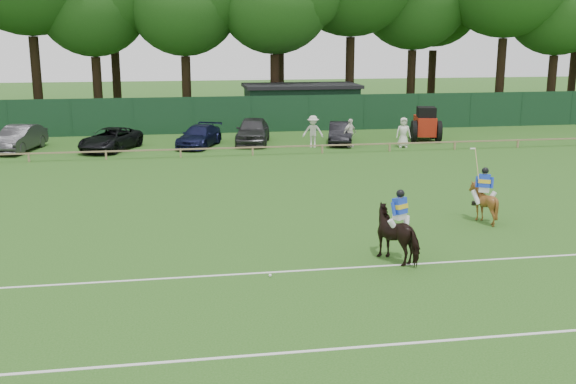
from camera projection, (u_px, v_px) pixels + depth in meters
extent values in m
plane|color=#1E4C14|center=(288.00, 260.00, 20.39)|extent=(160.00, 160.00, 0.00)
imported|color=black|center=(399.00, 234.00, 20.22)|extent=(1.73, 2.10, 1.62)
imported|color=brown|center=(483.00, 203.00, 24.38)|extent=(1.61, 1.67, 1.41)
imported|color=#313133|center=(19.00, 138.00, 39.01)|extent=(2.54, 4.76, 1.49)
imported|color=black|center=(111.00, 139.00, 39.31)|extent=(3.89, 5.13, 1.29)
imported|color=#101334|center=(199.00, 136.00, 40.58)|extent=(3.31, 4.74, 1.28)
imported|color=#303032|center=(253.00, 131.00, 41.65)|extent=(2.80, 5.05, 1.62)
imported|color=black|center=(341.00, 133.00, 41.69)|extent=(2.40, 4.25, 1.33)
imported|color=beige|center=(313.00, 132.00, 40.28)|extent=(1.37, 0.99, 1.91)
imported|color=white|center=(350.00, 133.00, 40.42)|extent=(1.07, 0.87, 1.70)
imported|color=silver|center=(403.00, 132.00, 40.29)|extent=(0.94, 0.68, 1.80)
cube|color=silver|center=(400.00, 216.00, 20.09)|extent=(0.44, 0.41, 0.18)
cube|color=blue|center=(400.00, 206.00, 20.02)|extent=(0.50, 0.47, 0.51)
cube|color=gold|center=(400.00, 206.00, 20.02)|extent=(0.52, 0.47, 0.18)
sphere|color=black|center=(400.00, 194.00, 19.93)|extent=(0.25, 0.25, 0.25)
cylinder|color=silver|center=(406.00, 224.00, 20.29)|extent=(0.36, 0.47, 0.59)
cylinder|color=silver|center=(395.00, 228.00, 19.96)|extent=(0.49, 0.25, 0.59)
cube|color=silver|center=(484.00, 189.00, 24.27)|extent=(0.44, 0.40, 0.18)
cube|color=blue|center=(485.00, 181.00, 24.19)|extent=(0.50, 0.46, 0.51)
cube|color=gold|center=(485.00, 181.00, 24.20)|extent=(0.52, 0.46, 0.18)
sphere|color=black|center=(485.00, 171.00, 24.11)|extent=(0.25, 0.25, 0.25)
cylinder|color=silver|center=(491.00, 198.00, 24.20)|extent=(0.49, 0.26, 0.59)
cylinder|color=silver|center=(476.00, 197.00, 24.37)|extent=(0.36, 0.47, 0.59)
cylinder|color=tan|center=(477.00, 165.00, 24.21)|extent=(0.09, 0.64, 1.17)
sphere|color=silver|center=(270.00, 275.00, 18.97)|extent=(0.09, 0.09, 0.09)
cube|color=silver|center=(334.00, 349.00, 14.63)|extent=(60.00, 0.10, 0.01)
cube|color=silver|center=(294.00, 271.00, 19.43)|extent=(60.00, 0.10, 0.01)
cube|color=#997F5B|center=(235.00, 148.00, 37.56)|extent=(62.00, 0.08, 0.08)
cube|color=#14351E|center=(223.00, 115.00, 46.01)|extent=(92.00, 0.04, 2.50)
cube|color=#14331E|center=(301.00, 106.00, 49.82)|extent=(8.00, 4.00, 2.80)
cube|color=black|center=(301.00, 86.00, 49.47)|extent=(8.40, 4.40, 0.24)
cube|color=#A61F0F|center=(425.00, 126.00, 42.80)|extent=(1.61, 2.38, 1.18)
cube|color=black|center=(426.00, 114.00, 42.26)|extent=(1.31, 1.38, 0.82)
cylinder|color=black|center=(414.00, 131.00, 42.28)|extent=(0.55, 1.39, 1.36)
cylinder|color=black|center=(439.00, 131.00, 42.22)|extent=(0.55, 1.39, 1.36)
cylinder|color=black|center=(412.00, 133.00, 43.85)|extent=(0.42, 0.77, 0.73)
cylinder|color=black|center=(433.00, 133.00, 43.79)|extent=(0.42, 0.77, 0.73)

